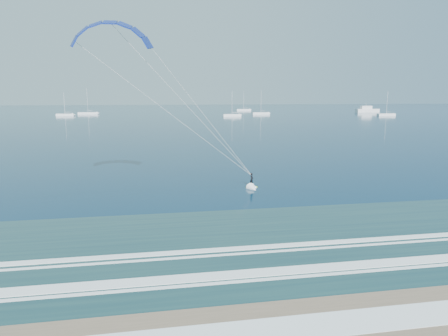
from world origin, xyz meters
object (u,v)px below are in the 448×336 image
sailboat_4 (261,113)px  sailboat_5 (386,114)px  kitesurfer_rig (188,107)px  sailboat_0 (65,115)px  sailboat_2 (232,115)px  sailboat_3 (244,110)px  motor_yacht (367,110)px  sailboat_1 (88,113)px

sailboat_4 → sailboat_5: 66.33m
kitesurfer_rig → sailboat_4: 186.64m
sailboat_0 → sailboat_2: size_ratio=0.95×
sailboat_2 → sailboat_4: size_ratio=0.95×
sailboat_3 → sailboat_4: (-2.57, -55.28, -0.00)m
motor_yacht → sailboat_3: size_ratio=1.09×
sailboat_1 → sailboat_4: (96.00, -18.28, -0.01)m
kitesurfer_rig → sailboat_4: bearing=72.5°
sailboat_0 → sailboat_1: size_ratio=0.84×
sailboat_2 → sailboat_5: sailboat_5 is taller
motor_yacht → sailboat_3: bearing=150.9°
kitesurfer_rig → sailboat_1: kitesurfer_rig is taller
sailboat_4 → sailboat_5: (61.12, -25.77, -0.00)m
motor_yacht → sailboat_0: sailboat_0 is taller
kitesurfer_rig → sailboat_1: (-39.91, 196.08, -8.67)m
sailboat_0 → sailboat_3: (107.49, 53.93, 0.01)m
sailboat_4 → sailboat_1: bearing=169.2°
kitesurfer_rig → sailboat_1: 200.29m
kitesurfer_rig → sailboat_3: bearing=75.9°
sailboat_1 → sailboat_5: (157.11, -44.05, -0.01)m
motor_yacht → sailboat_0: size_ratio=1.23×
motor_yacht → sailboat_1: sailboat_1 is taller
sailboat_2 → sailboat_5: bearing=-5.3°
kitesurfer_rig → motor_yacht: size_ratio=1.40×
sailboat_1 → motor_yacht: bearing=-0.9°
kitesurfer_rig → sailboat_4: kitesurfer_rig is taller
sailboat_0 → sailboat_1: (8.93, 16.93, 0.01)m
kitesurfer_rig → sailboat_3: kitesurfer_rig is taller
sailboat_2 → sailboat_4: sailboat_4 is taller
sailboat_0 → sailboat_5: size_ratio=0.94×
sailboat_3 → motor_yacht: bearing=-29.1°
sailboat_0 → sailboat_5: (166.04, -27.12, 0.00)m
sailboat_1 → sailboat_3: size_ratio=1.06×
sailboat_4 → kitesurfer_rig: bearing=-107.5°
sailboat_1 → sailboat_2: size_ratio=1.14×
sailboat_2 → motor_yacht: bearing=19.9°
sailboat_1 → sailboat_5: sailboat_1 is taller
sailboat_1 → sailboat_3: bearing=20.6°
sailboat_3 → sailboat_2: bearing=-107.2°
motor_yacht → sailboat_5: (-12.38, -41.52, -0.92)m
sailboat_3 → sailboat_4: sailboat_3 is taller
kitesurfer_rig → sailboat_5: (117.20, 152.03, -8.68)m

